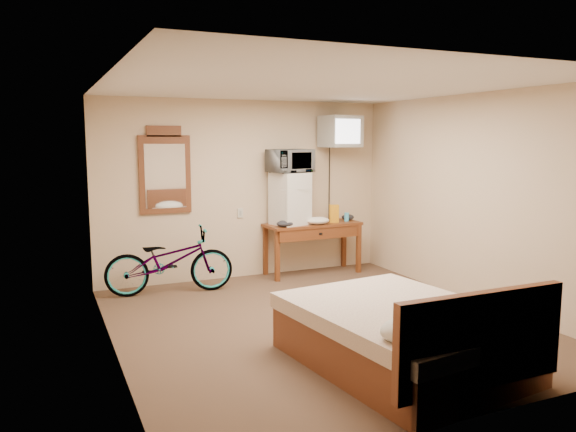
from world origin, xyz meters
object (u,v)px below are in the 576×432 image
at_px(crt_television, 340,132).
at_px(wall_mirror, 165,171).
at_px(mini_fridge, 290,199).
at_px(bed, 406,335).
at_px(blue_cup, 347,217).
at_px(bicycle, 170,261).
at_px(desk, 314,231).
at_px(microwave, 290,161).

relative_size(crt_television, wall_mirror, 0.54).
height_order(mini_fridge, bed, mini_fridge).
distance_m(blue_cup, bicycle, 2.72).
relative_size(blue_cup, wall_mirror, 0.11).
height_order(blue_cup, bicycle, blue_cup).
relative_size(desk, blue_cup, 11.32).
xyz_separation_m(crt_television, bed, (-1.24, -3.40, -1.77)).
bearing_deg(blue_cup, desk, 179.98).
distance_m(desk, wall_mirror, 2.28).
xyz_separation_m(mini_fridge, bicycle, (-1.79, -0.24, -0.70)).
bearing_deg(crt_television, mini_fridge, 178.02).
bearing_deg(wall_mirror, bed, -70.90).
bearing_deg(desk, crt_television, 2.91).
distance_m(crt_television, bicycle, 3.06).
bearing_deg(blue_cup, microwave, 176.85).
height_order(mini_fridge, wall_mirror, wall_mirror).
relative_size(mini_fridge, wall_mirror, 0.64).
xyz_separation_m(blue_cup, crt_television, (-0.11, 0.02, 1.25)).
bearing_deg(microwave, wall_mirror, 160.91).
xyz_separation_m(desk, bicycle, (-2.14, -0.19, -0.21)).
xyz_separation_m(desk, microwave, (-0.36, 0.05, 1.02)).
bearing_deg(bicycle, blue_cup, -79.35).
bearing_deg(wall_mirror, desk, -7.53).
bearing_deg(crt_television, wall_mirror, 174.25).
height_order(blue_cup, wall_mirror, wall_mirror).
xyz_separation_m(microwave, wall_mirror, (-1.72, 0.22, -0.12)).
distance_m(mini_fridge, microwave, 0.53).
height_order(crt_television, wall_mirror, crt_television).
height_order(desk, bicycle, bicycle).
bearing_deg(crt_television, bed, -110.05).
bearing_deg(crt_television, desk, -177.09).
relative_size(mini_fridge, bed, 0.35).
bearing_deg(mini_fridge, bed, -97.52).
height_order(blue_cup, crt_television, crt_television).
relative_size(microwave, wall_mirror, 0.51).
height_order(crt_television, bed, crt_television).
xyz_separation_m(mini_fridge, crt_television, (0.79, -0.03, 0.95)).
bearing_deg(wall_mirror, bicycle, -98.67).
bearing_deg(bed, mini_fridge, 82.48).
bearing_deg(microwave, bed, -109.16).
bearing_deg(desk, blue_cup, -0.02).
distance_m(microwave, blue_cup, 1.23).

